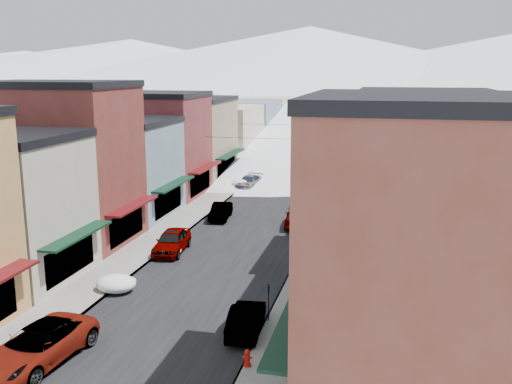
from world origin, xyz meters
The scene contains 36 objects.
road centered at (0.00, 60.00, 0.01)m, with size 10.00×160.00×0.01m, color black.
sidewalk_left centered at (-6.60, 60.00, 0.07)m, with size 3.20×160.00×0.15m, color gray.
sidewalk_right centered at (6.60, 60.00, 0.07)m, with size 3.20×160.00×0.15m, color gray.
curb_left centered at (-5.05, 60.00, 0.07)m, with size 0.10×160.00×0.15m, color slate.
curb_right centered at (5.05, 60.00, 0.07)m, with size 0.10×160.00×0.15m, color slate.
bldg_l_brick_near centered at (-13.69, 20.50, 6.26)m, with size 12.30×8.20×12.50m.
bldg_l_grayblue centered at (-13.19, 29.00, 4.51)m, with size 11.30×9.20×9.00m.
bldg_l_brick_far centered at (-14.19, 38.00, 5.51)m, with size 13.30×9.20×11.00m.
bldg_l_tan centered at (-13.19, 48.00, 5.01)m, with size 11.30×11.20×10.00m.
bldg_r_brick_near centered at (13.69, 3.00, 6.26)m, with size 12.30×9.20×12.50m.
bldg_r_green centered at (13.19, 12.00, 4.76)m, with size 11.30×9.20×9.50m.
bldg_r_blue centered at (13.19, 21.00, 5.26)m, with size 11.30×9.20×10.50m.
bldg_r_cream centered at (13.69, 30.00, 4.51)m, with size 12.30×9.20×9.00m.
bldg_r_brick_far centered at (14.19, 39.00, 5.76)m, with size 13.30×9.20×11.50m.
bldg_r_tan centered at (13.19, 49.00, 4.76)m, with size 11.30×11.20×9.50m.
distant_blocks centered at (0.00, 83.00, 4.00)m, with size 34.00×55.00×8.00m.
mountain_ridge centered at (-19.47, 277.18, 14.36)m, with size 670.00×340.00×34.00m.
overhead_cables centered at (0.00, 47.50, 6.20)m, with size 16.40×15.04×0.04m.
car_white_suv centered at (-4.30, 3.07, 0.86)m, with size 2.86×6.19×1.72m, color silver.
car_silver_sedan centered at (-4.29, 19.83, 0.86)m, with size 2.03×5.03×1.72m, color #A8ABB0.
car_dark_hatch centered at (-3.50, 29.78, 0.72)m, with size 1.53×4.40×1.45m, color black.
car_silver_wagon centered at (-4.30, 43.67, 0.72)m, with size 2.00×4.93×1.43m, color #AEB0B7.
car_green_sedan centered at (4.30, 8.36, 0.74)m, with size 1.56×4.47×1.47m, color black.
car_gray_suv centered at (3.55, 28.94, 0.81)m, with size 1.90×4.73×1.61m, color gray.
car_black_sedan centered at (4.30, 40.08, 0.81)m, with size 2.26×5.55×1.61m, color black.
car_lane_silver centered at (-0.60, 60.39, 0.78)m, with size 1.85×4.59×1.57m, color gray.
car_lane_white centered at (1.32, 66.00, 0.71)m, with size 2.34×5.08×1.41m, color silver.
fire_hydrant centered at (5.27, 4.75, 0.51)m, with size 0.47×0.35×0.80m.
parking_sign centered at (5.20, 9.67, 1.36)m, with size 0.10×0.28×2.07m.
trash_can centered at (5.58, 18.83, 0.58)m, with size 0.50×0.50×0.85m.
streetlamp_near centered at (5.20, 29.46, 2.86)m, with size 0.36×0.36×4.30m.
streetlamp_far centered at (5.20, 55.00, 2.67)m, with size 0.33×0.33×3.99m.
planter_far centered at (7.59, 12.63, 0.44)m, with size 0.33×0.33×0.59m, color #35642D.
snow_pile_near centered at (-4.76, 11.91, 0.50)m, with size 2.46×2.71×1.04m.
snow_pile_mid centered at (-4.28, 18.98, 0.42)m, with size 2.10×2.49×0.89m.
snow_pile_far centered at (-4.88, 43.19, 0.53)m, with size 2.60×2.80×1.10m.
Camera 1 is at (11.06, -18.19, 13.39)m, focal length 40.00 mm.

